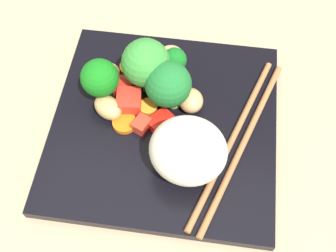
{
  "coord_description": "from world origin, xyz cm",
  "views": [
    {
      "loc": [
        5.11,
        -25.3,
        43.5
      ],
      "look_at": [
        0.75,
        -1.64,
        3.29
      ],
      "focal_mm": 45.64,
      "sensor_mm": 36.0,
      "label": 1
    }
  ],
  "objects_px": {
    "broccoli_floret_1": "(100,79)",
    "chopstick_pair": "(238,141)",
    "rice_mound": "(188,151)",
    "square_plate": "(164,125)",
    "carrot_slice_1": "(124,123)"
  },
  "relations": [
    {
      "from": "square_plate",
      "to": "chopstick_pair",
      "type": "xyz_separation_m",
      "value": [
        0.09,
        -0.01,
        0.01
      ]
    },
    {
      "from": "chopstick_pair",
      "to": "rice_mound",
      "type": "bearing_deg",
      "value": 144.27
    },
    {
      "from": "rice_mound",
      "to": "carrot_slice_1",
      "type": "relative_size",
      "value": 2.88
    },
    {
      "from": "broccoli_floret_1",
      "to": "carrot_slice_1",
      "type": "distance_m",
      "value": 0.06
    },
    {
      "from": "square_plate",
      "to": "carrot_slice_1",
      "type": "relative_size",
      "value": 9.25
    },
    {
      "from": "square_plate",
      "to": "rice_mound",
      "type": "xyz_separation_m",
      "value": [
        0.03,
        -0.05,
        0.04
      ]
    },
    {
      "from": "square_plate",
      "to": "chopstick_pair",
      "type": "bearing_deg",
      "value": -7.86
    },
    {
      "from": "rice_mound",
      "to": "chopstick_pair",
      "type": "xyz_separation_m",
      "value": [
        0.05,
        0.04,
        -0.03
      ]
    },
    {
      "from": "square_plate",
      "to": "rice_mound",
      "type": "height_order",
      "value": "rice_mound"
    },
    {
      "from": "rice_mound",
      "to": "chopstick_pair",
      "type": "relative_size",
      "value": 0.34
    },
    {
      "from": "broccoli_floret_1",
      "to": "rice_mound",
      "type": "bearing_deg",
      "value": -33.15
    },
    {
      "from": "rice_mound",
      "to": "broccoli_floret_1",
      "type": "relative_size",
      "value": 1.32
    },
    {
      "from": "broccoli_floret_1",
      "to": "chopstick_pair",
      "type": "xyz_separation_m",
      "value": [
        0.16,
        -0.03,
        -0.03
      ]
    },
    {
      "from": "square_plate",
      "to": "carrot_slice_1",
      "type": "distance_m",
      "value": 0.05
    },
    {
      "from": "carrot_slice_1",
      "to": "broccoli_floret_1",
      "type": "bearing_deg",
      "value": 135.57
    }
  ]
}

